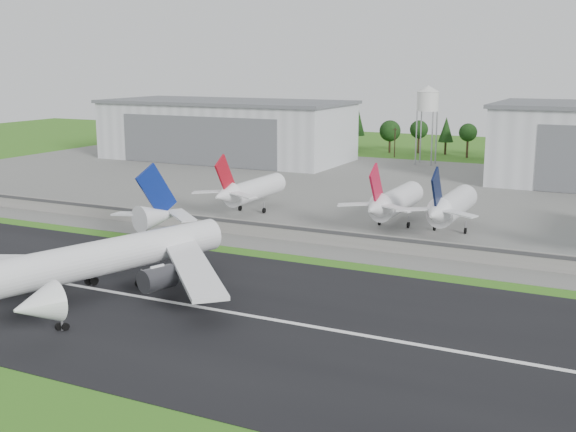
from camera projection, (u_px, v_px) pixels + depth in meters
The scene contains 13 objects.
ground at pixel (118, 320), 107.31m from camera, with size 600.00×600.00×0.00m, color #3A6618.
runway at pixel (158, 300), 116.08m from camera, with size 320.00×60.00×0.10m, color black.
runway_centerline at pixel (158, 300), 116.07m from camera, with size 220.00×1.00×0.02m, color white.
apron at pixel (381, 192), 212.63m from camera, with size 320.00×150.00×0.10m, color slate.
blast_fence at pixel (283, 232), 155.20m from camera, with size 240.00×0.61×3.50m.
hangar_west at pixel (226, 130), 284.19m from camera, with size 97.00×44.00×23.20m.
water_tower at pixel (428, 99), 266.75m from camera, with size 8.40×8.40×29.40m.
utility_poles at pixel (448, 160), 282.86m from camera, with size 230.00×3.00×12.00m, color black, non-canonical shape.
treeline at pixel (457, 156), 296.02m from camera, with size 320.00×16.00×22.00m, color black, non-canonical shape.
main_airliner at pixel (108, 265), 118.87m from camera, with size 54.42×57.81×18.17m.
parked_jet_red_a at pixel (249, 190), 182.05m from camera, with size 7.36×31.29×16.49m.
parked_jet_red_b at pixel (392, 202), 165.72m from camera, with size 7.36×31.29×16.69m.
parked_jet_navy at pixel (449, 207), 160.03m from camera, with size 7.36×31.29×16.75m.
Camera 1 is at (67.67, -80.11, 37.44)m, focal length 45.00 mm.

